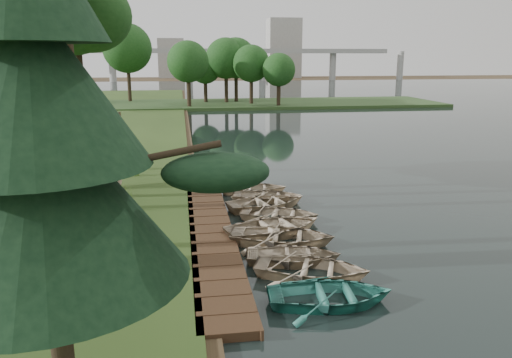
{
  "coord_description": "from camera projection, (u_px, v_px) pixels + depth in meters",
  "views": [
    {
      "loc": [
        -2.56,
        -18.45,
        6.62
      ],
      "look_at": [
        0.44,
        1.5,
        1.64
      ],
      "focal_mm": 35.0,
      "sensor_mm": 36.0,
      "label": 1
    }
  ],
  "objects": [
    {
      "name": "rowboat_0",
      "position": [
        330.0,
        292.0,
        13.5
      ],
      "size": [
        3.6,
        2.7,
        0.71
      ],
      "primitive_type": "imported",
      "rotation": [
        0.0,
        0.0,
        1.5
      ],
      "color": "#286F61",
      "rests_on": "water"
    },
    {
      "name": "rowboat_7",
      "position": [
        267.0,
        194.0,
        23.16
      ],
      "size": [
        3.58,
        2.88,
        0.66
      ],
      "primitive_type": "imported",
      "rotation": [
        0.0,
        0.0,
        1.36
      ],
      "color": "tan",
      "rests_on": "water"
    },
    {
      "name": "rowboat_5",
      "position": [
        279.0,
        212.0,
        20.46
      ],
      "size": [
        3.8,
        3.23,
        0.67
      ],
      "primitive_type": "imported",
      "rotation": [
        0.0,
        0.0,
        1.24
      ],
      "color": "tan",
      "rests_on": "water"
    },
    {
      "name": "rowboat_8",
      "position": [
        254.0,
        187.0,
        24.52
      ],
      "size": [
        3.47,
        2.7,
        0.66
      ],
      "primitive_type": "imported",
      "rotation": [
        0.0,
        0.0,
        1.43
      ],
      "color": "tan",
      "rests_on": "water"
    },
    {
      "name": "reeds_1",
      "position": [
        102.0,
        230.0,
        17.24
      ],
      "size": [
        0.6,
        0.6,
        0.95
      ],
      "primitive_type": "cone",
      "color": "#3F661E",
      "rests_on": "bank"
    },
    {
      "name": "ground",
      "position": [
        251.0,
        229.0,
        19.67
      ],
      "size": [
        300.0,
        300.0,
        0.0
      ],
      "primitive_type": "plane",
      "color": "#3D2F1D"
    },
    {
      "name": "far_trees",
      "position": [
        233.0,
        58.0,
        66.81
      ],
      "size": [
        45.6,
        5.6,
        8.8
      ],
      "color": "black",
      "rests_on": "peninsula"
    },
    {
      "name": "stored_rowboat",
      "position": [
        118.0,
        179.0,
        24.83
      ],
      "size": [
        4.29,
        3.62,
        0.76
      ],
      "primitive_type": "imported",
      "rotation": [
        3.14,
        0.0,
        1.26
      ],
      "color": "tan",
      "rests_on": "bank"
    },
    {
      "name": "rowboat_3",
      "position": [
        282.0,
        234.0,
        17.78
      ],
      "size": [
        4.33,
        3.6,
        0.77
      ],
      "primitive_type": "imported",
      "rotation": [
        0.0,
        0.0,
        1.29
      ],
      "color": "tan",
      "rests_on": "water"
    },
    {
      "name": "rowboat_4",
      "position": [
        275.0,
        225.0,
        18.77
      ],
      "size": [
        4.43,
        3.7,
        0.79
      ],
      "primitive_type": "imported",
      "rotation": [
        0.0,
        0.0,
        1.86
      ],
      "color": "tan",
      "rests_on": "water"
    },
    {
      "name": "reeds_3",
      "position": [
        138.0,
        168.0,
        27.08
      ],
      "size": [
        0.6,
        0.6,
        0.87
      ],
      "primitive_type": "cone",
      "color": "#3F661E",
      "rests_on": "bank"
    },
    {
      "name": "rowboat_6",
      "position": [
        267.0,
        200.0,
        22.02
      ],
      "size": [
        4.17,
        3.45,
        0.75
      ],
      "primitive_type": "imported",
      "rotation": [
        0.0,
        0.0,
        1.84
      ],
      "color": "tan",
      "rests_on": "water"
    },
    {
      "name": "reeds_0",
      "position": [
        113.0,
        253.0,
        15.24
      ],
      "size": [
        0.6,
        0.6,
        0.95
      ],
      "primitive_type": "cone",
      "color": "#3F661E",
      "rests_on": "bank"
    },
    {
      "name": "pine_tree",
      "position": [
        40.0,
        134.0,
        6.55
      ],
      "size": [
        3.8,
        3.8,
        8.39
      ],
      "color": "black",
      "rests_on": "bank"
    },
    {
      "name": "boardwalk",
      "position": [
        210.0,
        227.0,
        19.4
      ],
      "size": [
        1.6,
        16.0,
        0.3
      ],
      "primitive_type": "cube",
      "color": "#392516",
      "rests_on": "ground"
    },
    {
      "name": "tree_6",
      "position": [
        74.0,
        3.0,
        26.23
      ],
      "size": [
        4.74,
        4.74,
        11.12
      ],
      "color": "black",
      "rests_on": "bank"
    },
    {
      "name": "rowboat_1",
      "position": [
        312.0,
        267.0,
        15.13
      ],
      "size": [
        4.13,
        3.54,
        0.72
      ],
      "primitive_type": "imported",
      "rotation": [
        0.0,
        0.0,
        1.21
      ],
      "color": "tan",
      "rests_on": "water"
    },
    {
      "name": "peninsula",
      "position": [
        258.0,
        104.0,
        68.77
      ],
      "size": [
        50.0,
        14.0,
        0.45
      ],
      "primitive_type": "cube",
      "color": "#2A441E",
      "rests_on": "ground"
    },
    {
      "name": "reeds_2",
      "position": [
        126.0,
        198.0,
        20.99
      ],
      "size": [
        0.6,
        0.6,
        1.01
      ],
      "primitive_type": "cone",
      "color": "#3F661E",
      "rests_on": "bank"
    },
    {
      "name": "rowboat_2",
      "position": [
        294.0,
        253.0,
        16.23
      ],
      "size": [
        3.42,
        2.68,
        0.64
      ],
      "primitive_type": "imported",
      "rotation": [
        0.0,
        0.0,
        1.41
      ],
      "color": "tan",
      "rests_on": "water"
    },
    {
      "name": "building_a",
      "position": [
        284.0,
        48.0,
        156.26
      ],
      "size": [
        10.0,
        8.0,
        18.0
      ],
      "primitive_type": "cube",
      "color": "#A5A5A0",
      "rests_on": "ground"
    },
    {
      "name": "bridge",
      "position": [
        234.0,
        54.0,
        134.96
      ],
      "size": [
        95.9,
        4.0,
        8.6
      ],
      "color": "#A5A5A0",
      "rests_on": "ground"
    },
    {
      "name": "building_b",
      "position": [
        171.0,
        58.0,
        156.72
      ],
      "size": [
        8.0,
        8.0,
        12.0
      ],
      "primitive_type": "cube",
      "color": "#A5A5A0",
      "rests_on": "ground"
    }
  ]
}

